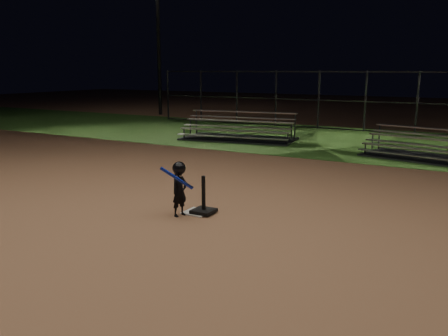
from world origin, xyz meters
TOP-DOWN VIEW (x-y plane):
  - ground at (0.00, 0.00)m, footprint 80.00×80.00m
  - grass_strip at (0.00, 10.00)m, footprint 60.00×8.00m
  - home_plate at (0.00, 0.00)m, footprint 0.45×0.45m
  - batting_tee at (0.13, 0.01)m, footprint 0.38×0.38m
  - child_batter at (-0.18, -0.30)m, footprint 0.49×0.53m
  - bleacher_left at (-3.51, 8.39)m, footprint 4.35×2.58m
  - bleacher_right at (3.04, 7.60)m, footprint 3.81×2.43m
  - backstop_fence at (0.00, 13.00)m, footprint 20.08×0.08m
  - light_pole_left at (-12.00, 14.94)m, footprint 0.90×0.53m

SIDE VIEW (x-z plane):
  - ground at x=0.00m, z-range 0.00..0.00m
  - grass_strip at x=0.00m, z-range 0.00..0.01m
  - home_plate at x=0.00m, z-range 0.00..0.02m
  - batting_tee at x=0.13m, z-range -0.20..0.48m
  - bleacher_right at x=3.04m, z-range -0.25..0.61m
  - bleacher_left at x=-3.51m, z-range -0.29..0.71m
  - child_batter at x=-0.18m, z-range 0.03..1.02m
  - backstop_fence at x=0.00m, z-range 0.00..2.50m
  - light_pole_left at x=-12.00m, z-range 0.80..9.10m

